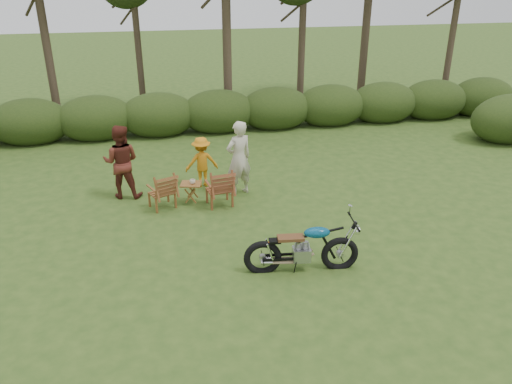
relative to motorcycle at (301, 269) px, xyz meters
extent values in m
plane|color=#2A4416|center=(-0.26, -0.06, 0.00)|extent=(80.00, 80.00, 0.00)
cylinder|color=#32281B|center=(-5.76, 11.04, 3.60)|extent=(0.28, 0.28, 7.20)
cylinder|color=#32281B|center=(-2.76, 12.14, 3.15)|extent=(0.24, 0.24, 6.30)
cylinder|color=#32281B|center=(0.24, 9.94, 3.83)|extent=(0.30, 0.30, 7.65)
cylinder|color=#32281B|center=(3.24, 11.04, 3.24)|extent=(0.26, 0.26, 6.48)
cylinder|color=#32281B|center=(8.74, 9.94, 3.42)|extent=(0.24, 0.24, 6.84)
ellipsoid|color=#213413|center=(-6.26, 8.94, 0.63)|extent=(2.52, 1.68, 1.51)
ellipsoid|color=#213413|center=(-4.26, 8.94, 0.63)|extent=(2.52, 1.68, 1.51)
ellipsoid|color=#213413|center=(-2.26, 8.94, 0.63)|extent=(2.52, 1.68, 1.51)
ellipsoid|color=#213413|center=(-0.26, 8.94, 0.63)|extent=(2.52, 1.68, 1.51)
ellipsoid|color=#213413|center=(1.74, 8.94, 0.63)|extent=(2.52, 1.68, 1.51)
ellipsoid|color=#213413|center=(3.74, 8.94, 0.63)|extent=(2.52, 1.68, 1.51)
ellipsoid|color=#213413|center=(5.74, 8.94, 0.63)|extent=(2.52, 1.68, 1.51)
ellipsoid|color=#213413|center=(7.74, 8.94, 0.63)|extent=(2.52, 1.68, 1.51)
ellipsoid|color=#213413|center=(9.74, 8.94, 0.63)|extent=(2.52, 1.68, 1.51)
ellipsoid|color=#213413|center=(8.74, 5.94, 0.68)|extent=(2.70, 1.80, 1.62)
imported|color=beige|center=(-1.66, 3.25, 0.55)|extent=(0.17, 0.17, 0.10)
imported|color=beige|center=(-0.51, 3.59, 0.00)|extent=(0.79, 0.66, 1.84)
imported|color=#592319|center=(-3.26, 4.00, 0.00)|extent=(0.98, 0.83, 1.79)
imported|color=orange|center=(-1.34, 4.26, 0.00)|extent=(0.87, 0.56, 1.28)
camera|label=1|loc=(-2.42, -7.46, 5.06)|focal=35.00mm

